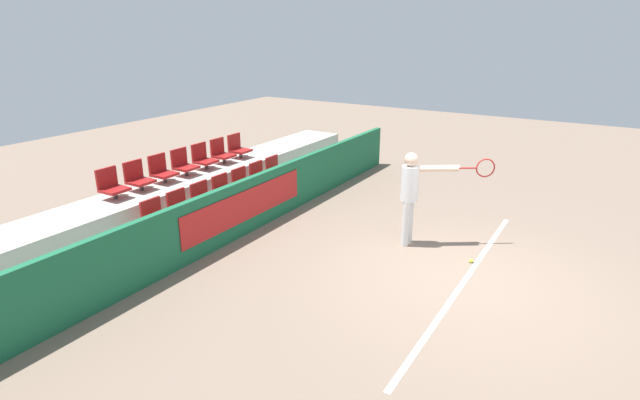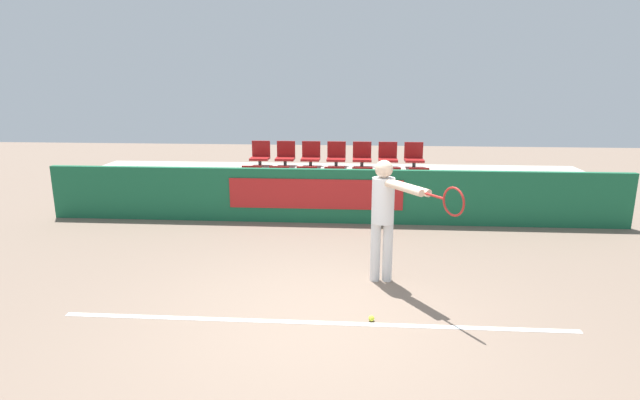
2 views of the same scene
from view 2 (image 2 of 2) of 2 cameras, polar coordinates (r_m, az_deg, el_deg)
The scene contains 21 objects.
ground_plane at distance 5.72m, azimuth -0.53°, elevation -13.67°, with size 30.00×30.00×0.00m, color #7A6656.
court_baseline at distance 5.68m, azimuth -0.56°, elevation -13.82°, with size 5.72×0.08×0.01m.
barrier_wall at distance 9.24m, azimuth 1.38°, elevation 0.45°, with size 10.73×0.14×1.01m.
bleacher_tier_front at distance 9.90m, azimuth 1.57°, elevation -0.54°, with size 10.33×1.05×0.38m.
bleacher_tier_middle at distance 10.88m, azimuth 1.83°, elevation 1.79°, with size 10.33×1.05×0.76m.
stadium_chair_0 at distance 10.13m, azimuth -7.88°, elevation 2.14°, with size 0.40×0.39×0.53m.
stadium_chair_1 at distance 10.03m, azimuth -4.76°, elevation 2.11°, with size 0.40×0.39×0.53m.
stadium_chair_2 at distance 9.96m, azimuth -1.59°, elevation 2.07°, with size 0.40×0.39×0.53m.
stadium_chair_3 at distance 9.92m, azimuth 1.62°, elevation 2.02°, with size 0.40×0.39×0.53m.
stadium_chair_4 at distance 9.91m, azimuth 4.84°, elevation 1.97°, with size 0.40×0.39×0.53m.
stadium_chair_5 at distance 9.94m, azimuth 8.06°, elevation 1.91°, with size 0.40×0.39×0.53m.
stadium_chair_6 at distance 9.99m, azimuth 11.25°, elevation 1.84°, with size 0.40×0.39×0.53m.
stadium_chair_7 at distance 11.08m, azimuth -6.84°, elevation 5.15°, with size 0.40×0.39×0.53m.
stadium_chair_8 at distance 10.99m, azimuth -3.97°, elevation 5.15°, with size 0.40×0.39×0.53m.
stadium_chair_9 at distance 10.92m, azimuth -1.06°, elevation 5.13°, with size 0.40×0.39×0.53m.
stadium_chair_10 at distance 10.89m, azimuth 1.88°, elevation 5.09°, with size 0.40×0.39×0.53m.
stadium_chair_11 at distance 10.88m, azimuth 4.82°, elevation 5.05°, with size 0.40×0.39×0.53m.
stadium_chair_12 at distance 10.90m, azimuth 7.76°, elevation 4.99°, with size 0.40×0.39×0.53m.
stadium_chair_13 at distance 10.95m, azimuth 10.69°, elevation 4.91°, with size 0.40×0.39×0.53m.
tennis_player at distance 6.43m, azimuth 7.62°, elevation -1.09°, with size 0.93×1.34×1.63m.
tennis_ball at distance 5.73m, azimuth 5.90°, elevation -13.31°, with size 0.07×0.07×0.07m.
Camera 2 is at (0.41, -5.06, 2.63)m, focal length 28.00 mm.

